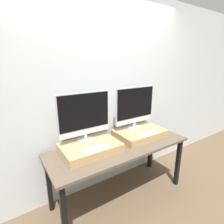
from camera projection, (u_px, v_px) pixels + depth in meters
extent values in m
plane|color=brown|center=(135.00, 212.00, 2.08)|extent=(12.00, 12.00, 0.00)
cube|color=silver|center=(103.00, 95.00, 2.30)|extent=(8.00, 0.04, 2.60)
cube|color=brown|center=(120.00, 146.00, 2.14)|extent=(1.76, 0.65, 0.03)
cube|color=black|center=(64.00, 217.00, 1.60)|extent=(0.05, 0.05, 0.71)
cube|color=black|center=(178.00, 162.00, 2.47)|extent=(0.05, 0.05, 0.71)
cube|color=black|center=(49.00, 184.00, 2.03)|extent=(0.05, 0.05, 0.71)
cube|color=black|center=(151.00, 147.00, 2.89)|extent=(0.05, 0.05, 0.71)
cube|color=tan|center=(90.00, 148.00, 1.98)|extent=(0.65, 0.44, 0.10)
cylinder|color=#B2B2B7|center=(86.00, 139.00, 2.06)|extent=(0.18, 0.18, 0.01)
cylinder|color=#B2B2B7|center=(86.00, 136.00, 2.05)|extent=(0.04, 0.04, 0.06)
cube|color=#B2B2B7|center=(84.00, 114.00, 1.97)|extent=(0.63, 0.02, 0.49)
cube|color=black|center=(85.00, 112.00, 1.95)|extent=(0.60, 0.00, 0.41)
cube|color=silver|center=(86.00, 132.00, 2.02)|extent=(0.62, 0.00, 0.06)
cube|color=silver|center=(97.00, 149.00, 1.84)|extent=(0.27, 0.11, 0.01)
cube|color=#B2B2B7|center=(97.00, 148.00, 1.84)|extent=(0.26, 0.10, 0.00)
cube|color=tan|center=(140.00, 133.00, 2.37)|extent=(0.65, 0.44, 0.10)
cylinder|color=#B2B2B7|center=(134.00, 127.00, 2.45)|extent=(0.18, 0.18, 0.01)
cylinder|color=#B2B2B7|center=(134.00, 124.00, 2.44)|extent=(0.04, 0.04, 0.06)
cube|color=#B2B2B7|center=(135.00, 105.00, 2.36)|extent=(0.63, 0.02, 0.49)
cube|color=black|center=(136.00, 103.00, 2.34)|extent=(0.60, 0.00, 0.41)
cube|color=silver|center=(135.00, 120.00, 2.41)|extent=(0.62, 0.00, 0.06)
cube|color=silver|center=(148.00, 133.00, 2.23)|extent=(0.27, 0.11, 0.01)
cube|color=#B2B2B7|center=(148.00, 133.00, 2.23)|extent=(0.26, 0.10, 0.00)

